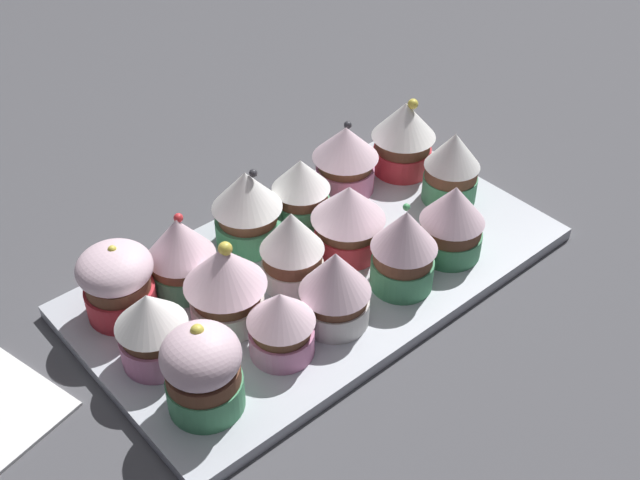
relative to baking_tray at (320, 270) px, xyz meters
The scene contains 18 objects.
ground_plane 2.10cm from the baking_tray, ahead, with size 180.00×180.00×3.00cm, color #4C4C51.
baking_tray is the anchor object (origin of this frame).
cupcake_0 18.44cm from the baking_tray, 159.34° to the right, with size 5.94×5.94×7.84cm.
cupcake_1 11.48cm from the baking_tray, 147.30° to the right, with size 5.45×5.45×6.28cm.
cupcake_2 8.23cm from the baking_tray, 121.01° to the right, with size 5.96×5.96×7.33cm.
cupcake_3 8.88cm from the baking_tray, 59.85° to the right, with size 5.76×5.76×8.21cm.
cupcake_4 12.74cm from the baking_tray, 31.94° to the right, with size 5.89×5.89×7.37cm.
cupcake_5 17.64cm from the baking_tray, behind, with size 5.68×5.68×6.96cm.
cupcake_6 11.20cm from the baking_tray, behind, with size 6.87×6.87×8.04cm.
cupcake_7 5.47cm from the baking_tray, behind, with size 5.60×5.60×7.58cm.
cupcake_8 5.52cm from the baking_tray, ahead, with size 6.80×6.80×7.17cm.
cupcake_9 17.05cm from the baking_tray, ahead, with size 5.48×5.48×7.56cm.
cupcake_10 18.14cm from the baking_tray, 158.51° to the left, with size 6.30×6.30×6.95cm.
cupcake_11 12.86cm from the baking_tray, 151.09° to the left, with size 5.97×5.97×7.55cm.
cupcake_12 8.78cm from the baking_tray, 111.55° to the left, with size 6.47×6.47×8.11cm.
cupcake_13 7.88cm from the baking_tray, 64.49° to the left, with size 5.54×5.54×7.12cm.
cupcake_14 12.99cm from the baking_tray, 37.08° to the left, with size 6.64×6.64×7.50cm.
cupcake_15 18.29cm from the baking_tray, 19.97° to the left, with size 6.61×6.61×8.28cm.
Camera 1 is at (-35.55, -40.85, 48.87)cm, focal length 44.71 mm.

